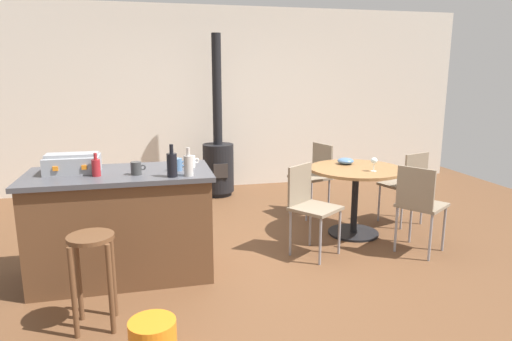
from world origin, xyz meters
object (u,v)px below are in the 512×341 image
at_px(folding_chair_far, 407,182).
at_px(serving_bowl, 346,161).
at_px(folding_chair_right, 310,202).
at_px(wine_glass, 374,161).
at_px(bottle_2, 172,164).
at_px(cup_0, 136,168).
at_px(bottle_0, 189,165).
at_px(dining_table, 356,184).
at_px(bottle_1, 96,167).
at_px(wooden_stool, 92,262).
at_px(wood_stove, 218,157).
at_px(cup_2, 177,164).
at_px(kitchen_island, 122,224).
at_px(cup_1, 191,161).
at_px(folding_chair_left, 314,173).
at_px(folding_chair_near, 419,202).
at_px(toolbox, 73,164).
at_px(plastic_bucket, 153,340).

relative_size(folding_chair_far, serving_bowl, 4.78).
bearing_deg(folding_chair_right, wine_glass, 14.05).
bearing_deg(folding_chair_right, bottle_2, -164.14).
relative_size(folding_chair_right, wine_glass, 6.05).
xyz_separation_m(folding_chair_far, folding_chair_right, (-1.38, -0.55, 0.01)).
bearing_deg(cup_0, folding_chair_far, 14.65).
distance_m(bottle_0, bottle_2, 0.13).
distance_m(dining_table, bottle_1, 2.67).
distance_m(cup_0, wine_glass, 2.39).
distance_m(wooden_stool, bottle_0, 1.04).
relative_size(bottle_0, bottle_2, 0.88).
bearing_deg(wood_stove, cup_2, -106.20).
relative_size(bottle_0, bottle_1, 1.22).
xyz_separation_m(kitchen_island, bottle_0, (0.56, -0.27, 0.55)).
xyz_separation_m(kitchen_island, bottle_2, (0.43, -0.28, 0.56)).
relative_size(kitchen_island, cup_1, 14.18).
distance_m(wooden_stool, bottle_1, 0.87).
relative_size(bottle_2, serving_bowl, 1.46).
xyz_separation_m(folding_chair_right, wine_glass, (0.76, 0.19, 0.33)).
xyz_separation_m(bottle_1, bottle_2, (0.59, -0.17, 0.03)).
xyz_separation_m(folding_chair_left, cup_0, (-2.08, -1.40, 0.45)).
xyz_separation_m(kitchen_island, wood_stove, (1.20, 2.44, 0.09)).
height_order(wooden_stool, bottle_2, bottle_2).
distance_m(folding_chair_near, folding_chair_left, 1.52).
bearing_deg(folding_chair_right, folding_chair_left, 67.36).
height_order(dining_table, bottle_0, bottle_0).
distance_m(kitchen_island, cup_0, 0.55).
bearing_deg(cup_2, kitchen_island, 174.49).
relative_size(dining_table, bottle_1, 5.29).
xyz_separation_m(wood_stove, serving_bowl, (1.17, -1.73, 0.23)).
relative_size(bottle_1, cup_2, 1.58).
relative_size(bottle_0, wine_glass, 1.61).
distance_m(folding_chair_left, wood_stove, 1.55).
bearing_deg(bottle_0, folding_chair_far, 19.75).
bearing_deg(wood_stove, folding_chair_right, -77.25).
height_order(toolbox, bottle_0, bottle_0).
distance_m(cup_2, wine_glass, 2.04).
xyz_separation_m(wooden_stool, wood_stove, (1.36, 3.25, 0.08)).
bearing_deg(plastic_bucket, cup_2, 78.04).
bearing_deg(toolbox, folding_chair_left, 24.79).
bearing_deg(cup_0, kitchen_island, 138.11).
relative_size(wine_glass, plastic_bucket, 0.49).
xyz_separation_m(toolbox, bottle_0, (0.93, -0.34, 0.01)).
relative_size(bottle_1, plastic_bucket, 0.64).
relative_size(bottle_0, cup_2, 1.92).
relative_size(cup_1, plastic_bucket, 0.37).
xyz_separation_m(folding_chair_far, cup_2, (-2.63, -0.69, 0.47)).
distance_m(folding_chair_near, bottle_2, 2.38).
bearing_deg(cup_2, wooden_stool, -129.90).
bearing_deg(bottle_1, folding_chair_far, 12.99).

